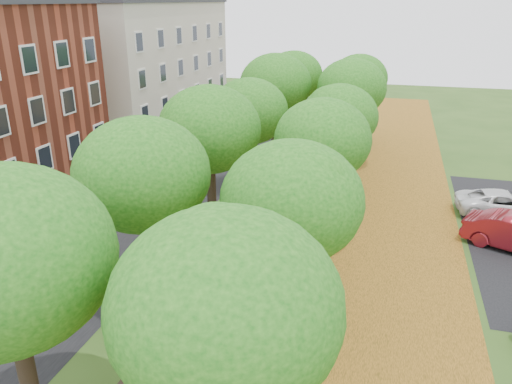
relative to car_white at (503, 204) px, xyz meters
The scene contains 7 objects.
street_asphalt 18.80m from the car_white, 169.91° to the right, with size 8.00×70.00×0.01m, color black.
footpath 11.50m from the car_white, 163.34° to the right, with size 3.20×70.00×0.01m, color black.
leaf_verge 6.87m from the car_white, 151.25° to the right, with size 7.50×70.00×0.01m, color #B16F20.
tree_row_west 14.22m from the car_white, 166.00° to the right, with size 4.25×34.25×6.59m.
tree_row_east 9.92m from the car_white, 158.60° to the right, with size 4.25×34.25×6.59m.
building_cream 31.96m from the car_white, 152.29° to the left, with size 10.30×20.30×10.40m.
car_white is the anchor object (origin of this frame).
Camera 1 is at (5.21, -7.32, 10.19)m, focal length 35.00 mm.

